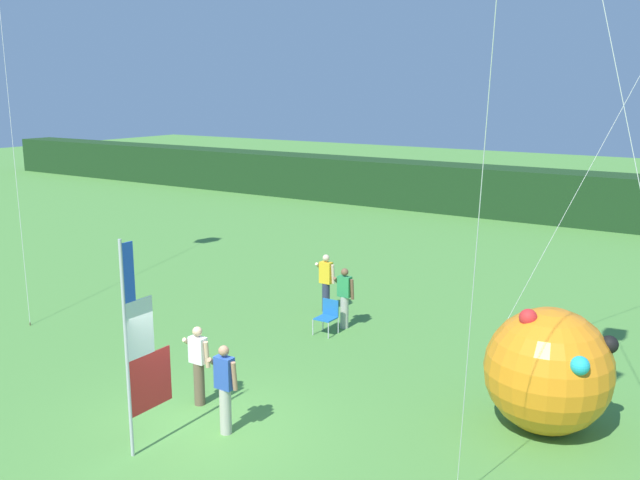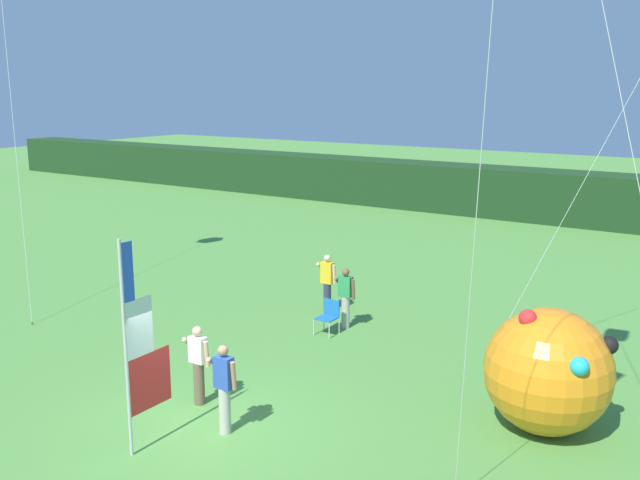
# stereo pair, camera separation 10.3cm
# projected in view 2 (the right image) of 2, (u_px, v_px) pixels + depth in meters

# --- Properties ---
(ground_plane) EXTENTS (120.00, 120.00, 0.00)m
(ground_plane) POSITION_uv_depth(u_px,v_px,m) (200.00, 431.00, 13.40)
(ground_plane) COLOR #518E3D
(distant_treeline) EXTENTS (80.00, 2.40, 2.41)m
(distant_treeline) POSITION_uv_depth(u_px,v_px,m) (566.00, 197.00, 33.53)
(distant_treeline) COLOR #193819
(distant_treeline) RESTS_ON ground
(banner_flag) EXTENTS (0.06, 1.03, 3.91)m
(banner_flag) POSITION_uv_depth(u_px,v_px,m) (139.00, 350.00, 12.36)
(banner_flag) COLOR #B7B7BC
(banner_flag) RESTS_ON ground
(person_near_banner) EXTENTS (0.55, 0.48, 1.65)m
(person_near_banner) POSITION_uv_depth(u_px,v_px,m) (346.00, 296.00, 18.91)
(person_near_banner) COLOR #B7B2A3
(person_near_banner) RESTS_ON ground
(person_mid_field) EXTENTS (0.55, 0.48, 1.67)m
(person_mid_field) POSITION_uv_depth(u_px,v_px,m) (198.00, 363.00, 14.35)
(person_mid_field) COLOR brown
(person_mid_field) RESTS_ON ground
(person_far_left) EXTENTS (0.55, 0.48, 1.74)m
(person_far_left) POSITION_uv_depth(u_px,v_px,m) (224.00, 387.00, 13.13)
(person_far_left) COLOR #B7B2A3
(person_far_left) RESTS_ON ground
(person_far_right) EXTENTS (0.55, 0.48, 1.68)m
(person_far_right) POSITION_uv_depth(u_px,v_px,m) (327.00, 281.00, 20.32)
(person_far_right) COLOR #2D334C
(person_far_right) RESTS_ON ground
(inflatable_balloon) EXTENTS (2.37, 2.37, 2.43)m
(inflatable_balloon) POSITION_uv_depth(u_px,v_px,m) (548.00, 371.00, 13.18)
(inflatable_balloon) COLOR orange
(inflatable_balloon) RESTS_ON ground
(folding_chair) EXTENTS (0.51, 0.51, 0.89)m
(folding_chair) POSITION_uv_depth(u_px,v_px,m) (329.00, 314.00, 18.58)
(folding_chair) COLOR #BCBCC1
(folding_chair) RESTS_ON ground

